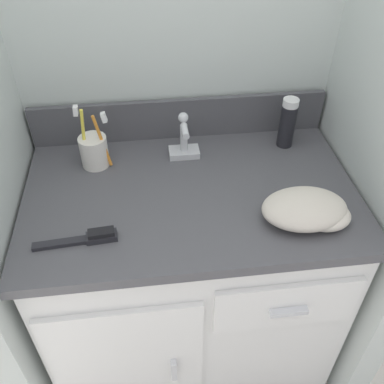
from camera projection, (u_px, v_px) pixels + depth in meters
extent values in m
plane|color=beige|center=(191.00, 337.00, 1.66)|extent=(6.00, 6.00, 0.00)
cube|color=silver|center=(176.00, 19.00, 1.18)|extent=(1.08, 0.08, 2.20)
cube|color=white|center=(191.00, 279.00, 1.42)|extent=(0.87, 0.52, 0.72)
cube|color=white|center=(130.00, 369.00, 1.23)|extent=(0.42, 0.02, 0.58)
cube|color=white|center=(287.00, 306.00, 1.11)|extent=(0.38, 0.02, 0.17)
cube|color=silver|center=(174.00, 370.00, 1.23)|extent=(0.02, 0.02, 0.09)
cube|color=silver|center=(289.00, 312.00, 1.10)|extent=(0.10, 0.02, 0.01)
cube|color=#4C4C51|center=(191.00, 195.00, 1.18)|extent=(0.90, 0.56, 0.03)
ellipsoid|color=#46464B|center=(191.00, 212.00, 1.22)|extent=(0.40, 0.27, 0.16)
cylinder|color=silver|center=(191.00, 231.00, 1.27)|extent=(0.03, 0.03, 0.01)
cube|color=#4C4C51|center=(180.00, 118.00, 1.32)|extent=(0.90, 0.02, 0.13)
cube|color=silver|center=(184.00, 152.00, 1.28)|extent=(0.09, 0.06, 0.02)
cylinder|color=silver|center=(184.00, 138.00, 1.25)|extent=(0.02, 0.02, 0.08)
cylinder|color=silver|center=(185.00, 131.00, 1.20)|extent=(0.02, 0.06, 0.02)
sphere|color=silver|center=(183.00, 118.00, 1.22)|extent=(0.03, 0.03, 0.03)
cylinder|color=white|center=(94.00, 151.00, 1.22)|extent=(0.08, 0.08, 0.09)
cylinder|color=orange|center=(102.00, 141.00, 1.19)|extent=(0.04, 0.02, 0.16)
cube|color=white|center=(104.00, 117.00, 1.14)|extent=(0.02, 0.02, 0.03)
cylinder|color=yellow|center=(84.00, 138.00, 1.19)|extent=(0.02, 0.01, 0.18)
cube|color=white|center=(75.00, 111.00, 1.13)|extent=(0.01, 0.02, 0.03)
cylinder|color=black|center=(287.00, 126.00, 1.29)|extent=(0.05, 0.05, 0.14)
cylinder|color=white|center=(291.00, 103.00, 1.24)|extent=(0.05, 0.05, 0.02)
cube|color=#232328|center=(59.00, 243.00, 1.01)|extent=(0.13, 0.03, 0.01)
cube|color=#232328|center=(102.00, 237.00, 1.03)|extent=(0.08, 0.04, 0.02)
cube|color=black|center=(101.00, 233.00, 1.02)|extent=(0.06, 0.03, 0.01)
ellipsoid|color=beige|center=(304.00, 209.00, 1.06)|extent=(0.22, 0.15, 0.07)
ellipsoid|color=silver|center=(325.00, 215.00, 1.06)|extent=(0.13, 0.11, 0.05)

